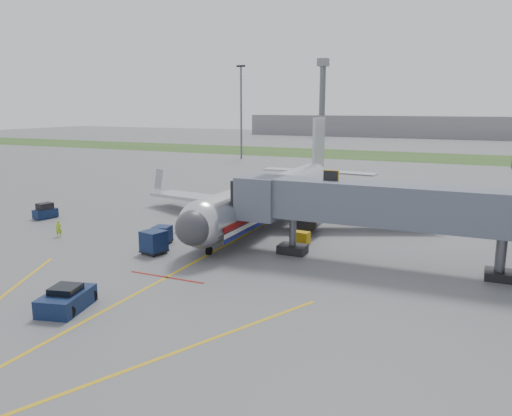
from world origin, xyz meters
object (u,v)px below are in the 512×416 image
at_px(pushback_tug, 66,300).
at_px(ramp_worker, 59,229).
at_px(baggage_tug, 45,211).
at_px(airliner, 272,195).
at_px(belt_loader, 193,226).

distance_m(pushback_tug, ramp_worker, 17.89).
relative_size(pushback_tug, baggage_tug, 1.50).
relative_size(airliner, belt_loader, 9.24).
distance_m(baggage_tug, belt_loader, 17.13).
height_order(airliner, baggage_tug, airliner).
height_order(airliner, ramp_worker, airliner).
bearing_deg(belt_loader, baggage_tug, -173.99).
bearing_deg(pushback_tug, belt_loader, 99.16).
bearing_deg(ramp_worker, airliner, 0.60).
xyz_separation_m(pushback_tug, belt_loader, (-3.10, 19.23, -0.14)).
distance_m(airliner, pushback_tug, 26.45).
relative_size(airliner, ramp_worker, 24.13).
bearing_deg(airliner, ramp_worker, -137.27).
bearing_deg(belt_loader, airliner, 53.37).
xyz_separation_m(airliner, ramp_worker, (-15.15, -14.00, -1.91)).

